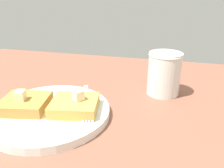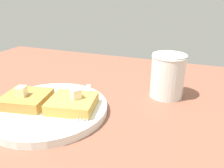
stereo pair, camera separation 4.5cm
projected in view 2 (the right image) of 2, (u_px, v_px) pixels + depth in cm
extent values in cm
cube|color=brown|center=(45.00, 148.00, 35.07)|extent=(104.18, 104.18, 2.11)
cylinder|color=white|center=(49.00, 109.00, 43.13)|extent=(22.86, 22.86, 1.50)
torus|color=gray|center=(49.00, 107.00, 42.99)|extent=(22.86, 22.86, 0.80)
cube|color=#B47F38|center=(26.00, 99.00, 43.17)|extent=(9.84, 9.36, 2.06)
cube|color=gold|center=(71.00, 103.00, 41.70)|extent=(9.84, 9.36, 2.06)
cube|color=beige|center=(21.00, 91.00, 41.90)|extent=(2.11, 2.24, 1.87)
cube|color=#F9E8C6|center=(76.00, 94.00, 40.96)|extent=(2.50, 2.47, 1.87)
cube|color=silver|center=(86.00, 94.00, 47.52)|extent=(4.88, 9.50, 0.36)
cube|color=silver|center=(84.00, 108.00, 41.63)|extent=(3.15, 3.45, 0.36)
cube|color=silver|center=(87.00, 116.00, 38.91)|extent=(1.59, 3.05, 0.36)
cube|color=silver|center=(84.00, 116.00, 38.88)|extent=(1.59, 3.05, 0.36)
cube|color=silver|center=(81.00, 116.00, 38.86)|extent=(1.59, 3.05, 0.36)
cube|color=silver|center=(78.00, 116.00, 38.83)|extent=(1.59, 3.05, 0.36)
cylinder|color=#5C2C0E|center=(167.00, 82.00, 49.18)|extent=(6.83, 6.83, 6.82)
cylinder|color=silver|center=(168.00, 76.00, 48.60)|extent=(7.42, 7.42, 9.78)
torus|color=silver|center=(170.00, 56.00, 46.88)|extent=(7.63, 7.63, 0.50)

